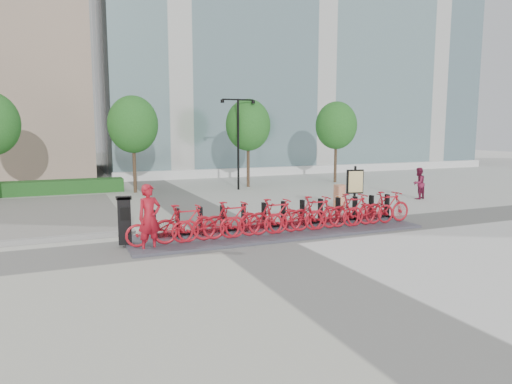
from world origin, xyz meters
name	(u,v)px	position (x,y,z in m)	size (l,w,h in m)	color
ground	(245,239)	(0.00, 0.00, 0.00)	(120.00, 120.00, 0.00)	silver
glass_building	(281,34)	(14.00, 26.00, 12.00)	(32.00, 16.00, 24.00)	#466070
hedge_b	(64,187)	(-5.00, 13.20, 0.35)	(6.00, 1.20, 0.70)	#20481C
tree_1	(133,125)	(-1.50, 12.00, 3.59)	(2.60, 2.60, 5.10)	brown
tree_2	(248,125)	(5.00, 12.00, 3.59)	(2.60, 2.60, 5.10)	brown
tree_3	(336,126)	(11.00, 12.00, 3.59)	(2.60, 2.60, 5.10)	brown
streetlamp	(238,133)	(4.00, 11.00, 3.13)	(2.00, 0.20, 5.00)	black
dock_pad	(279,232)	(1.30, 0.30, 0.04)	(9.60, 2.40, 0.08)	#44434E
dock_rail_posts	(284,214)	(1.72, 0.77, 0.51)	(8.74, 0.50, 0.85)	black
bike_0	(160,227)	(-2.60, -0.05, 0.58)	(0.67, 1.92, 1.01)	#AD131F
bike_1	(185,223)	(-1.88, -0.05, 0.64)	(0.52, 1.86, 1.12)	#AD131F
bike_2	(209,223)	(-1.16, -0.05, 0.58)	(0.67, 1.92, 1.01)	#AD131F
bike_3	(232,219)	(-0.44, -0.05, 0.64)	(0.52, 1.86, 1.12)	#AD131F
bike_4	(254,219)	(0.28, -0.05, 0.58)	(0.67, 1.92, 1.01)	#AD131F
bike_5	(276,216)	(1.00, -0.05, 0.64)	(0.52, 1.86, 1.12)	#AD131F
bike_6	(296,216)	(1.72, -0.05, 0.58)	(0.67, 1.92, 1.01)	#AD131F
bike_7	(316,213)	(2.44, -0.05, 0.64)	(0.52, 1.86, 1.12)	#AD131F
bike_8	(335,213)	(3.16, -0.05, 0.58)	(0.67, 1.92, 1.01)	#AD131F
bike_9	(353,210)	(3.88, -0.05, 0.64)	(0.52, 1.86, 1.12)	#AD131F
bike_10	(370,210)	(4.60, -0.05, 0.58)	(0.67, 1.92, 1.01)	#AD131F
bike_11	(387,207)	(5.32, -0.05, 0.64)	(0.52, 1.86, 1.12)	#AD131F
kiosk	(125,221)	(-3.49, 0.45, 0.75)	(0.48, 0.42, 1.40)	black
worker_red	(149,218)	(-2.93, -0.30, 0.92)	(0.67, 0.44, 1.85)	#A51220
pedestrian	(418,183)	(10.70, 4.29, 0.76)	(0.74, 0.58, 1.52)	maroon
construction_barrel	(339,196)	(5.80, 3.66, 0.49)	(0.51, 0.51, 0.99)	#EB5208
map_sign	(355,184)	(4.98, 1.41, 1.31)	(0.65, 0.24, 1.97)	black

